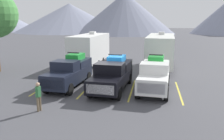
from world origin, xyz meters
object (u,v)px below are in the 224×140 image
object	(u,v)px
camper_trailer_a	(90,48)
camper_trailer_b	(161,50)
pickup_truck_a	(70,71)
pickup_truck_c	(154,75)
pickup_truck_b	(112,74)
person_a	(38,95)

from	to	relation	value
camper_trailer_a	camper_trailer_b	distance (m)	7.68
pickup_truck_a	camper_trailer_a	xyz separation A→B (m)	(-0.68, 8.49, 0.79)
pickup_truck_c	camper_trailer_b	distance (m)	8.07
pickup_truck_a	camper_trailer_a	distance (m)	8.55
pickup_truck_b	person_a	size ratio (longest dim) A/B	3.61
pickup_truck_b	camper_trailer_a	distance (m)	9.61
camper_trailer_a	camper_trailer_b	size ratio (longest dim) A/B	0.96
pickup_truck_a	person_a	size ratio (longest dim) A/B	3.33
pickup_truck_b	camper_trailer_b	world-z (taller)	camper_trailer_b
pickup_truck_c	person_a	world-z (taller)	pickup_truck_c
pickup_truck_a	camper_trailer_a	world-z (taller)	camper_trailer_a
pickup_truck_b	camper_trailer_a	bearing A→B (deg)	114.96
camper_trailer_a	camper_trailer_b	bearing A→B (deg)	-4.63
pickup_truck_b	camper_trailer_a	world-z (taller)	camper_trailer_a
pickup_truck_c	camper_trailer_a	size ratio (longest dim) A/B	0.62
pickup_truck_b	pickup_truck_c	bearing A→B (deg)	0.98
pickup_truck_c	camper_trailer_a	distance (m)	11.19
pickup_truck_b	pickup_truck_c	distance (m)	3.04
pickup_truck_c	camper_trailer_b	bearing A→B (deg)	85.89
pickup_truck_c	person_a	xyz separation A→B (m)	(-6.36, -5.05, -0.21)
pickup_truck_c	pickup_truck_a	bearing A→B (deg)	178.71
pickup_truck_c	camper_trailer_a	world-z (taller)	camper_trailer_a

